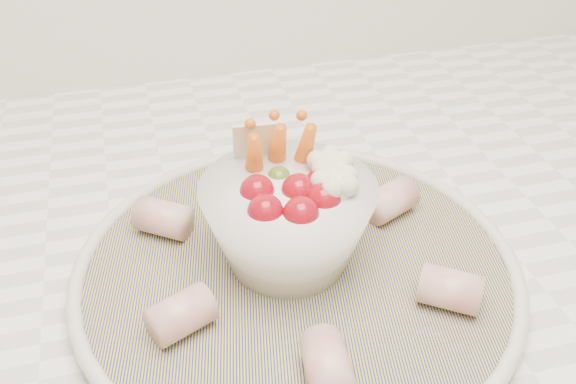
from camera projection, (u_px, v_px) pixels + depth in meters
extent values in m
cube|color=white|center=(175.00, 239.00, 0.61)|extent=(2.04, 0.62, 0.04)
cylinder|color=navy|center=(297.00, 272.00, 0.53)|extent=(0.43, 0.43, 0.01)
torus|color=silver|center=(297.00, 266.00, 0.53)|extent=(0.37, 0.37, 0.01)
sphere|color=maroon|center=(265.00, 212.00, 0.47)|extent=(0.03, 0.03, 0.03)
sphere|color=maroon|center=(301.00, 214.00, 0.47)|extent=(0.03, 0.03, 0.03)
sphere|color=maroon|center=(324.00, 200.00, 0.48)|extent=(0.03, 0.03, 0.03)
sphere|color=maroon|center=(257.00, 192.00, 0.49)|extent=(0.03, 0.03, 0.03)
sphere|color=maroon|center=(299.00, 191.00, 0.49)|extent=(0.03, 0.03, 0.03)
sphere|color=maroon|center=(323.00, 183.00, 0.50)|extent=(0.03, 0.03, 0.03)
sphere|color=#4D6521|center=(279.00, 179.00, 0.51)|extent=(0.02, 0.02, 0.02)
cone|color=#D35E13|center=(254.00, 162.00, 0.51)|extent=(0.02, 0.04, 0.06)
cone|color=#D35E13|center=(278.00, 152.00, 0.52)|extent=(0.02, 0.04, 0.06)
cone|color=#D35E13|center=(305.00, 152.00, 0.52)|extent=(0.03, 0.04, 0.06)
sphere|color=silver|center=(330.00, 172.00, 0.51)|extent=(0.03, 0.03, 0.03)
sphere|color=silver|center=(335.00, 190.00, 0.49)|extent=(0.03, 0.03, 0.03)
cube|color=beige|center=(259.00, 146.00, 0.52)|extent=(0.04, 0.02, 0.05)
cylinder|color=#BD5A56|center=(390.00, 200.00, 0.57)|extent=(0.05, 0.05, 0.03)
cylinder|color=#BD5A56|center=(276.00, 172.00, 0.61)|extent=(0.04, 0.05, 0.03)
cylinder|color=#BD5A56|center=(163.00, 218.00, 0.55)|extent=(0.05, 0.05, 0.03)
cylinder|color=#BD5A56|center=(181.00, 315.00, 0.46)|extent=(0.05, 0.05, 0.03)
cylinder|color=#BD5A56|center=(327.00, 365.00, 0.42)|extent=(0.04, 0.05, 0.03)
cylinder|color=#BD5A56|center=(450.00, 289.00, 0.48)|extent=(0.05, 0.05, 0.03)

